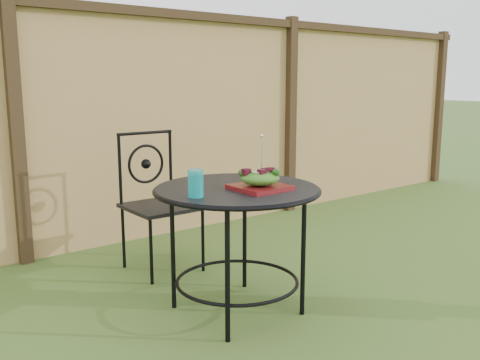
% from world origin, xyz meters
% --- Properties ---
extents(ground, '(60.00, 60.00, 0.00)m').
position_xyz_m(ground, '(0.00, 0.00, 0.00)').
color(ground, '#224215').
rests_on(ground, ground).
extents(fence, '(8.00, 0.12, 1.90)m').
position_xyz_m(fence, '(-0.00, 2.19, 0.95)').
color(fence, tan).
rests_on(fence, ground).
extents(patio_table, '(0.92, 0.92, 0.72)m').
position_xyz_m(patio_table, '(-0.60, 0.55, 0.59)').
color(patio_table, black).
rests_on(patio_table, ground).
extents(patio_chair, '(0.46, 0.46, 0.95)m').
position_xyz_m(patio_chair, '(-0.58, 1.47, 0.50)').
color(patio_chair, black).
rests_on(patio_chair, ground).
extents(salad_plate, '(0.27, 0.27, 0.02)m').
position_xyz_m(salad_plate, '(-0.54, 0.43, 0.74)').
color(salad_plate, '#44090B').
rests_on(salad_plate, patio_table).
extents(salad, '(0.21, 0.21, 0.08)m').
position_xyz_m(salad, '(-0.54, 0.43, 0.79)').
color(salad, '#235614').
rests_on(salad, salad_plate).
extents(fork, '(0.01, 0.01, 0.18)m').
position_xyz_m(fork, '(-0.53, 0.43, 0.92)').
color(fork, silver).
rests_on(fork, salad).
extents(drinking_glass, '(0.08, 0.08, 0.14)m').
position_xyz_m(drinking_glass, '(-0.91, 0.48, 0.79)').
color(drinking_glass, '#0D959E').
rests_on(drinking_glass, patio_table).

